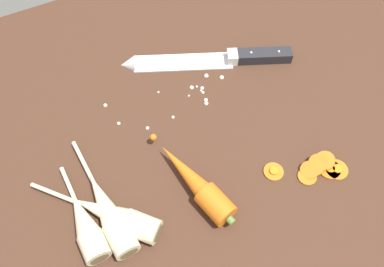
{
  "coord_description": "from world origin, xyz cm",
  "views": [
    {
      "loc": [
        -15.99,
        -34.09,
        60.15
      ],
      "look_at": [
        0.0,
        -2.0,
        1.5
      ],
      "focal_mm": 36.36,
      "sensor_mm": 36.0,
      "label": 1
    }
  ],
  "objects_px": {
    "whole_carrot": "(196,183)",
    "carrot_slice_stray_near": "(274,171)",
    "parsnip_mid_right": "(114,216)",
    "carrot_slice_stray_mid": "(330,169)",
    "carrot_slice_stack": "(315,167)",
    "chefs_knife": "(204,60)",
    "parsnip_mid_left": "(109,212)",
    "carrot_slice_stray_far": "(337,169)",
    "parsnip_front": "(86,226)"
  },
  "relations": [
    {
      "from": "whole_carrot",
      "to": "carrot_slice_stray_near",
      "type": "height_order",
      "value": "whole_carrot"
    },
    {
      "from": "parsnip_mid_right",
      "to": "carrot_slice_stray_mid",
      "type": "relative_size",
      "value": 4.95
    },
    {
      "from": "carrot_slice_stack",
      "to": "carrot_slice_stray_mid",
      "type": "height_order",
      "value": "carrot_slice_stack"
    },
    {
      "from": "carrot_slice_stray_near",
      "to": "carrot_slice_stray_mid",
      "type": "xyz_separation_m",
      "value": [
        0.09,
        -0.04,
        -0.0
      ]
    },
    {
      "from": "chefs_knife",
      "to": "parsnip_mid_left",
      "type": "bearing_deg",
      "value": -141.66
    },
    {
      "from": "carrot_slice_stray_near",
      "to": "carrot_slice_stray_far",
      "type": "height_order",
      "value": "same"
    },
    {
      "from": "carrot_slice_stray_near",
      "to": "carrot_slice_stray_far",
      "type": "relative_size",
      "value": 0.89
    },
    {
      "from": "parsnip_mid_right",
      "to": "carrot_slice_stray_near",
      "type": "bearing_deg",
      "value": -8.48
    },
    {
      "from": "carrot_slice_stray_mid",
      "to": "carrot_slice_stray_far",
      "type": "xyz_separation_m",
      "value": [
        0.01,
        -0.01,
        0.0
      ]
    },
    {
      "from": "chefs_knife",
      "to": "parsnip_mid_left",
      "type": "height_order",
      "value": "parsnip_mid_left"
    },
    {
      "from": "carrot_slice_stray_near",
      "to": "carrot_slice_stack",
      "type": "bearing_deg",
      "value": -22.57
    },
    {
      "from": "chefs_knife",
      "to": "carrot_slice_stray_far",
      "type": "distance_m",
      "value": 0.33
    },
    {
      "from": "chefs_knife",
      "to": "carrot_slice_stack",
      "type": "relative_size",
      "value": 4.59
    },
    {
      "from": "carrot_slice_stack",
      "to": "chefs_knife",
      "type": "bearing_deg",
      "value": 100.66
    },
    {
      "from": "chefs_knife",
      "to": "parsnip_mid_left",
      "type": "relative_size",
      "value": 1.45
    },
    {
      "from": "chefs_knife",
      "to": "carrot_slice_stray_mid",
      "type": "xyz_separation_m",
      "value": [
        0.08,
        -0.31,
        -0.0
      ]
    },
    {
      "from": "parsnip_front",
      "to": "parsnip_mid_right",
      "type": "xyz_separation_m",
      "value": [
        0.05,
        -0.0,
        -0.0
      ]
    },
    {
      "from": "parsnip_mid_left",
      "to": "carrot_slice_stray_near",
      "type": "height_order",
      "value": "parsnip_mid_left"
    },
    {
      "from": "parsnip_front",
      "to": "parsnip_mid_left",
      "type": "bearing_deg",
      "value": 7.15
    },
    {
      "from": "chefs_knife",
      "to": "whole_carrot",
      "type": "bearing_deg",
      "value": -120.0
    },
    {
      "from": "parsnip_front",
      "to": "carrot_slice_stray_mid",
      "type": "xyz_separation_m",
      "value": [
        0.4,
        -0.08,
        -0.02
      ]
    },
    {
      "from": "whole_carrot",
      "to": "parsnip_mid_right",
      "type": "bearing_deg",
      "value": 176.5
    },
    {
      "from": "carrot_slice_stray_mid",
      "to": "parsnip_front",
      "type": "bearing_deg",
      "value": 168.33
    },
    {
      "from": "chefs_knife",
      "to": "parsnip_front",
      "type": "distance_m",
      "value": 0.4
    },
    {
      "from": "parsnip_front",
      "to": "carrot_slice_stray_near",
      "type": "height_order",
      "value": "parsnip_front"
    },
    {
      "from": "carrot_slice_stack",
      "to": "carrot_slice_stray_mid",
      "type": "xyz_separation_m",
      "value": [
        0.02,
        -0.01,
        -0.0
      ]
    },
    {
      "from": "parsnip_front",
      "to": "carrot_slice_stack",
      "type": "xyz_separation_m",
      "value": [
        0.38,
        -0.07,
        -0.01
      ]
    },
    {
      "from": "parsnip_mid_left",
      "to": "carrot_slice_stray_mid",
      "type": "bearing_deg",
      "value": -13.61
    },
    {
      "from": "carrot_slice_stray_near",
      "to": "whole_carrot",
      "type": "bearing_deg",
      "value": 166.43
    },
    {
      "from": "whole_carrot",
      "to": "parsnip_front",
      "type": "xyz_separation_m",
      "value": [
        -0.18,
        0.01,
        -0.0
      ]
    },
    {
      "from": "carrot_slice_stray_mid",
      "to": "carrot_slice_stray_far",
      "type": "relative_size",
      "value": 0.97
    },
    {
      "from": "parsnip_mid_left",
      "to": "carrot_slice_stray_near",
      "type": "distance_m",
      "value": 0.28
    },
    {
      "from": "chefs_knife",
      "to": "parsnip_mid_right",
      "type": "xyz_separation_m",
      "value": [
        -0.28,
        -0.23,
        0.01
      ]
    },
    {
      "from": "parsnip_mid_left",
      "to": "carrot_slice_stray_mid",
      "type": "distance_m",
      "value": 0.38
    },
    {
      "from": "chefs_knife",
      "to": "parsnip_mid_right",
      "type": "relative_size",
      "value": 1.78
    },
    {
      "from": "parsnip_front",
      "to": "parsnip_mid_left",
      "type": "xyz_separation_m",
      "value": [
        0.04,
        0.0,
        -0.0
      ]
    },
    {
      "from": "whole_carrot",
      "to": "parsnip_mid_right",
      "type": "height_order",
      "value": "whole_carrot"
    },
    {
      "from": "whole_carrot",
      "to": "carrot_slice_stray_mid",
      "type": "height_order",
      "value": "whole_carrot"
    },
    {
      "from": "carrot_slice_stack",
      "to": "parsnip_mid_right",
      "type": "bearing_deg",
      "value": 168.65
    },
    {
      "from": "parsnip_front",
      "to": "whole_carrot",
      "type": "bearing_deg",
      "value": -3.96
    },
    {
      "from": "carrot_slice_stray_near",
      "to": "carrot_slice_stray_far",
      "type": "distance_m",
      "value": 0.11
    },
    {
      "from": "chefs_knife",
      "to": "whole_carrot",
      "type": "relative_size",
      "value": 1.63
    },
    {
      "from": "parsnip_front",
      "to": "carrot_slice_stray_near",
      "type": "xyz_separation_m",
      "value": [
        0.32,
        -0.04,
        -0.02
      ]
    },
    {
      "from": "parsnip_mid_right",
      "to": "carrot_slice_stray_far",
      "type": "height_order",
      "value": "parsnip_mid_right"
    },
    {
      "from": "parsnip_mid_left",
      "to": "carrot_slice_stray_far",
      "type": "relative_size",
      "value": 5.91
    },
    {
      "from": "whole_carrot",
      "to": "carrot_slice_stray_far",
      "type": "distance_m",
      "value": 0.24
    },
    {
      "from": "parsnip_front",
      "to": "carrot_slice_stack",
      "type": "height_order",
      "value": "parsnip_front"
    },
    {
      "from": "carrot_slice_stack",
      "to": "whole_carrot",
      "type": "bearing_deg",
      "value": 163.36
    },
    {
      "from": "carrot_slice_stray_near",
      "to": "carrot_slice_stray_far",
      "type": "bearing_deg",
      "value": -24.43
    },
    {
      "from": "parsnip_front",
      "to": "carrot_slice_stray_far",
      "type": "height_order",
      "value": "parsnip_front"
    }
  ]
}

